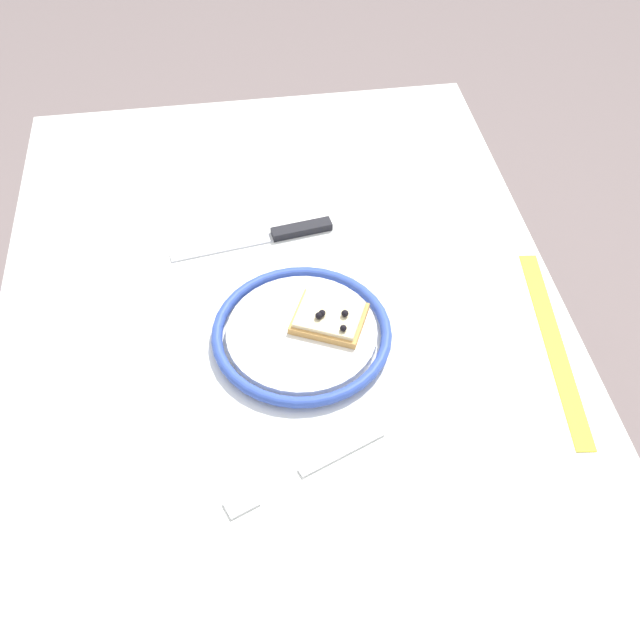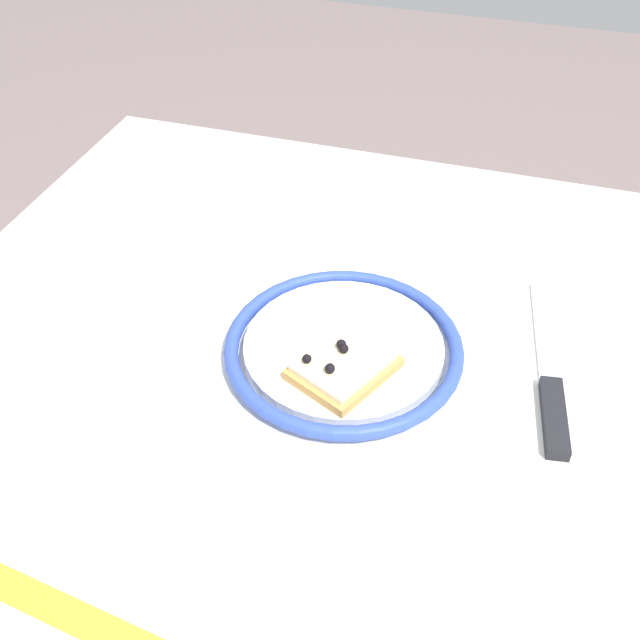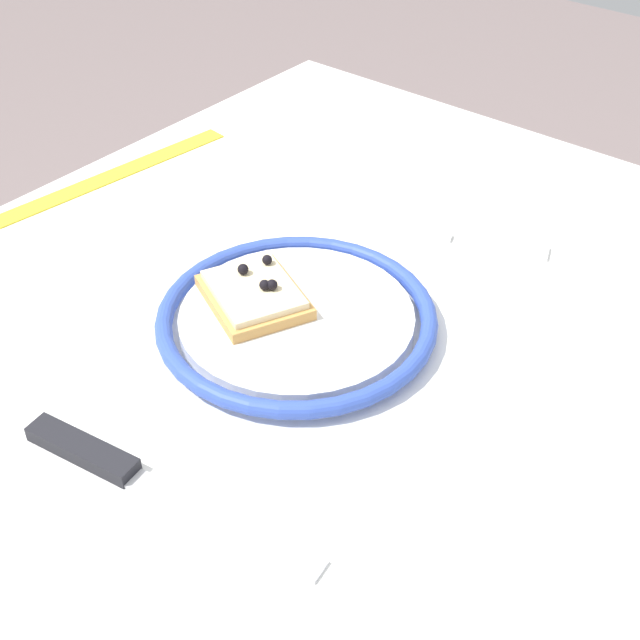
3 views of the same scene
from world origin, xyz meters
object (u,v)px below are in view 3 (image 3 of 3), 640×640
at_px(plate, 297,319).
at_px(knife, 119,468).
at_px(measuring_tape, 98,182).
at_px(pizza_slice_near, 254,294).
at_px(dining_table, 273,460).
at_px(fork, 444,237).

distance_m(plate, knife, 0.20).
height_order(knife, measuring_tape, knife).
bearing_deg(plate, knife, 1.92).
bearing_deg(knife, pizza_slice_near, -166.77).
distance_m(dining_table, knife, 0.17).
bearing_deg(knife, measuring_tape, -127.60).
xyz_separation_m(knife, fork, (-0.39, 0.01, -0.00)).
height_order(pizza_slice_near, measuring_tape, pizza_slice_near).
distance_m(dining_table, measuring_tape, 0.37).
xyz_separation_m(dining_table, pizza_slice_near, (-0.05, -0.06, 0.12)).
bearing_deg(pizza_slice_near, fork, 164.01).
bearing_deg(dining_table, fork, 179.82).
bearing_deg(pizza_slice_near, measuring_tape, -102.87).
xyz_separation_m(dining_table, plate, (-0.06, -0.02, 0.11)).
xyz_separation_m(plate, pizza_slice_near, (0.01, -0.04, 0.01)).
height_order(plate, fork, plate).
height_order(pizza_slice_near, knife, pizza_slice_near).
distance_m(dining_table, pizza_slice_near, 0.14).
bearing_deg(measuring_tape, dining_table, 78.53).
height_order(dining_table, fork, fork).
distance_m(pizza_slice_near, measuring_tape, 0.29).
relative_size(plate, pizza_slice_near, 2.08).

